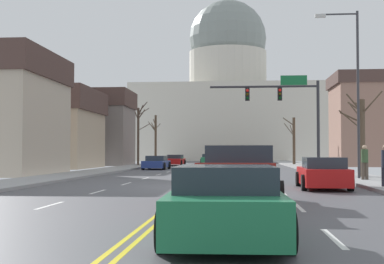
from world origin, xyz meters
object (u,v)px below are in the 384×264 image
at_px(signal_gantry, 287,103).
at_px(sedan_oncoming_01, 175,160).
at_px(pedestrian_00, 365,160).
at_px(sedan_oncoming_02, 209,159).
at_px(street_lamp_right, 353,80).
at_px(sedan_near_00, 240,166).
at_px(sedan_oncoming_00, 156,163).
at_px(sedan_near_04, 225,204).
at_px(pickup_truck_near_03, 239,178).
at_px(sedan_near_01, 235,169).
at_px(sedan_near_02, 323,174).

distance_m(signal_gantry, sedan_oncoming_01, 23.98).
bearing_deg(pedestrian_00, sedan_oncoming_02, 103.33).
relative_size(street_lamp_right, sedan_near_00, 1.93).
bearing_deg(sedan_oncoming_00, sedan_near_04, -79.38).
relative_size(signal_gantry, pedestrian_00, 4.57).
bearing_deg(sedan_oncoming_02, street_lamp_right, -76.51).
bearing_deg(sedan_near_00, sedan_oncoming_02, 96.51).
height_order(pickup_truck_near_03, pedestrian_00, pedestrian_00).
xyz_separation_m(signal_gantry, pickup_truck_near_03, (-3.55, -23.52, -4.31)).
bearing_deg(signal_gantry, street_lamp_right, -75.97).
xyz_separation_m(sedan_near_01, sedan_oncoming_02, (-3.74, 41.30, 0.01)).
xyz_separation_m(pickup_truck_near_03, sedan_oncoming_00, (-7.15, 30.89, -0.19)).
bearing_deg(pedestrian_00, sedan_oncoming_00, 125.40).
bearing_deg(street_lamp_right, pedestrian_00, -81.12).
relative_size(street_lamp_right, pickup_truck_near_03, 1.66).
bearing_deg(sedan_near_01, pickup_truck_near_03, -89.28).
bearing_deg(sedan_near_01, sedan_near_02, -61.12).
height_order(signal_gantry, sedan_near_04, signal_gantry).
relative_size(sedan_oncoming_00, sedan_oncoming_02, 0.96).
height_order(sedan_near_01, sedan_near_04, sedan_near_04).
distance_m(street_lamp_right, sedan_oncoming_00, 22.42).
bearing_deg(sedan_oncoming_00, signal_gantry, -34.54).
bearing_deg(sedan_oncoming_01, sedan_oncoming_00, -90.13).
relative_size(signal_gantry, pickup_truck_near_03, 1.47).
height_order(pickup_truck_near_03, sedan_oncoming_02, pickup_truck_near_03).
distance_m(sedan_near_01, pedestrian_00, 6.73).
distance_m(sedan_near_02, pedestrian_00, 5.62).
distance_m(sedan_near_02, sedan_oncoming_00, 26.03).
distance_m(pickup_truck_near_03, sedan_oncoming_00, 31.70).
height_order(signal_gantry, sedan_near_02, signal_gantry).
bearing_deg(sedan_oncoming_00, sedan_near_01, -67.85).
relative_size(sedan_near_04, sedan_oncoming_00, 1.06).
xyz_separation_m(sedan_oncoming_01, pedestrian_00, (13.42, -32.57, 0.54)).
bearing_deg(sedan_oncoming_02, sedan_oncoming_00, -97.65).
bearing_deg(signal_gantry, sedan_near_04, -97.34).
relative_size(sedan_near_04, pedestrian_00, 2.74).
distance_m(sedan_oncoming_00, sedan_oncoming_02, 24.37).
distance_m(sedan_near_00, sedan_oncoming_01, 25.49).
bearing_deg(street_lamp_right, sedan_oncoming_01, 112.99).
height_order(signal_gantry, sedan_near_00, signal_gantry).
bearing_deg(pedestrian_00, sedan_near_01, 164.60).
xyz_separation_m(sedan_oncoming_00, sedan_oncoming_01, (0.03, 13.64, -0.00)).
height_order(signal_gantry, pedestrian_00, signal_gantry).
relative_size(sedan_near_00, pedestrian_00, 2.66).
bearing_deg(sedan_near_01, sedan_near_04, -90.23).
xyz_separation_m(sedan_near_02, sedan_oncoming_00, (-10.63, 23.76, -0.05)).
bearing_deg(signal_gantry, sedan_near_02, -90.25).
bearing_deg(signal_gantry, pedestrian_00, -76.61).
relative_size(sedan_near_02, sedan_oncoming_00, 1.04).
bearing_deg(street_lamp_right, pickup_truck_near_03, -114.33).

